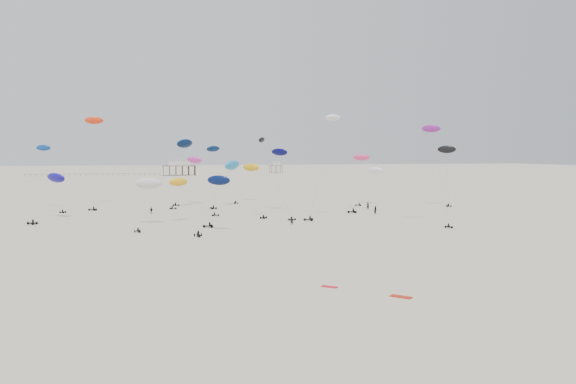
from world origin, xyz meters
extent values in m
plane|color=beige|center=(0.00, 200.00, 0.00)|extent=(900.00, 900.00, 0.00)
cube|color=brown|center=(-10.00, 350.00, 6.15)|extent=(21.00, 13.00, 0.30)
cube|color=silver|center=(-10.00, 350.00, 7.90)|extent=(14.00, 8.40, 3.20)
cube|color=#B2B2AD|center=(-10.00, 350.00, 9.65)|extent=(15.00, 9.00, 0.30)
cube|color=brown|center=(60.00, 380.00, 5.15)|extent=(9.00, 7.00, 0.30)
cube|color=silver|center=(60.00, 380.00, 6.50)|extent=(5.60, 4.20, 2.40)
cube|color=#B2B2AD|center=(60.00, 380.00, 7.85)|extent=(6.00, 4.50, 0.30)
cube|color=black|center=(-62.00, 350.00, 1.45)|extent=(80.00, 0.10, 0.10)
cylinder|color=gray|center=(-15.56, 83.37, 4.73)|extent=(0.03, 0.03, 10.41)
ellipsoid|color=#051241|center=(-13.49, 86.00, 9.51)|extent=(4.69, 3.49, 2.19)
cylinder|color=gray|center=(-49.75, 133.58, 7.88)|extent=(0.03, 0.03, 20.75)
ellipsoid|color=#0B3B93|center=(-52.96, 140.27, 15.80)|extent=(4.01, 2.39, 1.87)
cylinder|color=gray|center=(10.30, 100.38, 11.16)|extent=(0.03, 0.03, 22.11)
ellipsoid|color=white|center=(13.51, 102.32, 22.22)|extent=(3.74, 1.82, 1.83)
cylinder|color=gray|center=(30.42, 85.19, 9.70)|extent=(0.03, 0.03, 19.90)
ellipsoid|color=#891A92|center=(30.45, 89.24, 19.46)|extent=(3.95, 3.19, 1.86)
cylinder|color=gray|center=(-16.74, 140.59, 6.11)|extent=(0.03, 0.03, 12.54)
ellipsoid|color=#E034B5|center=(-14.07, 142.26, 12.50)|extent=(5.46, 5.64, 2.63)
cylinder|color=gray|center=(1.82, 111.84, 7.24)|extent=(0.03, 0.03, 20.99)
ellipsoid|color=#050647|center=(5.20, 119.26, 14.68)|extent=(4.71, 4.86, 2.33)
cylinder|color=gray|center=(-27.04, 94.27, 3.99)|extent=(0.03, 0.03, 13.06)
ellipsoid|color=silver|center=(-26.17, 99.79, 8.34)|extent=(5.69, 2.93, 2.70)
cylinder|color=gray|center=(-11.25, 116.10, 7.70)|extent=(0.03, 0.03, 16.47)
ellipsoid|color=#051B45|center=(-11.02, 120.29, 15.46)|extent=(4.16, 3.41, 1.87)
cylinder|color=gray|center=(0.28, 145.93, 4.92)|extent=(0.03, 0.03, 12.72)
ellipsoid|color=gold|center=(3.17, 149.65, 10.14)|extent=(5.40, 4.32, 2.55)
cylinder|color=gray|center=(-40.53, 138.58, 11.61)|extent=(0.03, 0.03, 26.37)
ellipsoid|color=red|center=(-40.88, 146.05, 23.36)|extent=(4.98, 2.10, 2.46)
cylinder|color=gray|center=(-17.45, 97.40, 4.23)|extent=(0.03, 0.03, 13.09)
ellipsoid|color=#EBA713|center=(-20.10, 102.26, 8.45)|extent=(4.28, 2.65, 1.97)
cylinder|color=gray|center=(0.81, 102.07, 8.72)|extent=(0.03, 0.03, 17.79)
ellipsoid|color=black|center=(-2.05, 104.38, 17.32)|extent=(2.49, 2.96, 1.40)
cylinder|color=gray|center=(23.83, 114.53, 6.70)|extent=(0.03, 0.03, 14.66)
ellipsoid|color=#F73A7E|center=(26.30, 118.12, 13.36)|extent=(4.62, 3.29, 2.11)
cylinder|color=gray|center=(32.22, 129.41, 4.59)|extent=(0.03, 0.03, 10.34)
ellipsoid|color=white|center=(35.16, 130.88, 9.49)|extent=(5.30, 5.09, 2.53)
cylinder|color=gray|center=(-18.81, 132.14, 8.27)|extent=(0.03, 0.03, 16.05)
ellipsoid|color=#041638|center=(-17.11, 133.92, 16.94)|extent=(5.82, 5.76, 2.87)
cylinder|color=gray|center=(-7.35, 132.16, 5.34)|extent=(0.03, 0.03, 13.80)
ellipsoid|color=#1A84C8|center=(-4.26, 136.26, 11.12)|extent=(6.41, 6.72, 3.26)
cylinder|color=gray|center=(52.07, 120.94, 7.63)|extent=(0.03, 0.03, 14.17)
ellipsoid|color=black|center=(52.49, 122.37, 15.43)|extent=(5.09, 3.95, 2.39)
cylinder|color=gray|center=(-47.62, 110.25, 4.39)|extent=(0.03, 0.03, 12.98)
ellipsoid|color=#140B91|center=(-46.07, 115.40, 9.01)|extent=(5.70, 5.64, 2.78)
imported|color=black|center=(1.81, 92.42, 0.00)|extent=(0.79, 0.61, 1.97)
imported|color=black|center=(25.65, 106.69, 0.00)|extent=(1.20, 0.78, 2.31)
imported|color=black|center=(-25.85, 119.68, 0.00)|extent=(1.24, 0.85, 1.91)
imported|color=black|center=(28.09, 117.98, 0.00)|extent=(0.85, 0.61, 2.27)
cube|color=#B61C0B|center=(-0.77, 35.11, 0.00)|extent=(2.17, 2.22, 0.08)
cube|color=red|center=(-6.53, 40.81, 0.00)|extent=(1.84, 1.68, 0.07)
camera|label=1|loc=(-24.65, -16.39, 14.54)|focal=35.00mm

